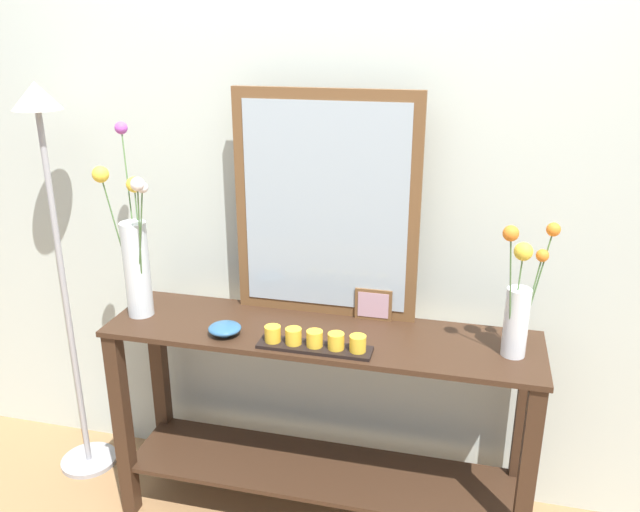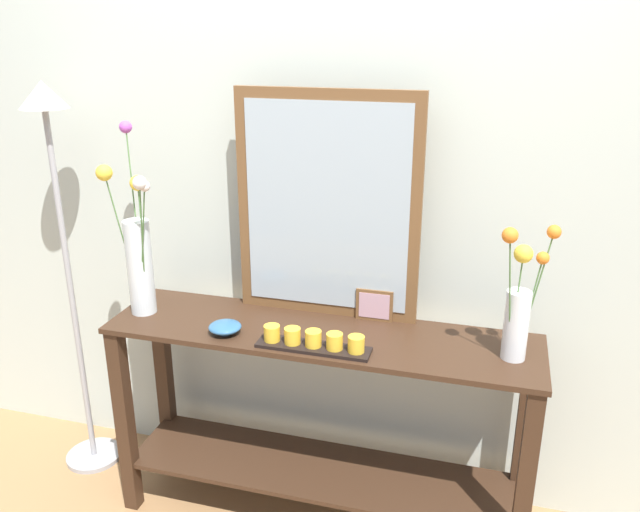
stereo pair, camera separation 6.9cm
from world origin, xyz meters
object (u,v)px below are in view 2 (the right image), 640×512
Objects in this scene: tall_vase_left at (138,252)px; candle_tray at (313,341)px; console_table at (320,407)px; vase_right at (519,307)px; decorative_bowl at (225,327)px; picture_frame_small at (374,305)px; floor_lamp at (61,221)px; mirror_leaning at (327,207)px.

tall_vase_left reaches higher than candle_tray.
candle_tray is (0.01, -0.13, 0.34)m from console_table.
decorative_bowl is (-0.99, -0.09, -0.16)m from vase_right.
vase_right is 0.54m from picture_frame_small.
picture_frame_small is at bearing 10.86° from tall_vase_left.
picture_frame_small reaches higher than console_table.
tall_vase_left is at bearing -12.09° from floor_lamp.
floor_lamp is (-1.08, 0.06, 0.62)m from console_table.
console_table is 0.37m from candle_tray.
tall_vase_left is at bearing 171.08° from candle_tray.
tall_vase_left reaches higher than decorative_bowl.
tall_vase_left reaches higher than console_table.
candle_tray is at bearing -84.14° from console_table.
mirror_leaning reaches higher than vase_right.
vase_right is 0.68m from candle_tray.
tall_vase_left is at bearing -179.77° from vase_right.
candle_tray is at bearing -119.09° from picture_frame_small.
decorative_bowl is at bearing -174.77° from vase_right.
picture_frame_small is (0.86, 0.17, -0.18)m from tall_vase_left.
vase_right is 4.00× the size of decorative_bowl.
candle_tray is 0.32m from picture_frame_small.
picture_frame_small is (0.17, 0.15, 0.37)m from console_table.
mirror_leaning is at bearing 41.63° from decorative_bowl.
mirror_leaning is at bearing 96.34° from candle_tray.
picture_frame_small is at bearing 3.84° from floor_lamp.
floor_lamp is (-1.06, -0.10, -0.11)m from mirror_leaning.
console_table is 0.83m from vase_right.
console_table is 2.21× the size of tall_vase_left.
picture_frame_small reaches higher than decorative_bowl.
floor_lamp is at bearing 176.66° from console_table.
tall_vase_left is 0.44m from decorative_bowl.
vase_right reaches higher than candle_tray.
picture_frame_small is (-0.50, 0.16, -0.13)m from vase_right.
console_table is 11.31× the size of picture_frame_small.
console_table is at bearing -3.34° from floor_lamp.
console_table is 1.25m from floor_lamp.
candle_tray is at bearing -83.66° from mirror_leaning.
decorative_bowl is (-0.49, -0.25, -0.04)m from picture_frame_small.
tall_vase_left is 0.40m from floor_lamp.
picture_frame_small is at bearing 60.91° from candle_tray.
candle_tray is (0.03, -0.29, -0.39)m from mirror_leaning.
vase_right is (0.68, -0.18, -0.23)m from mirror_leaning.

